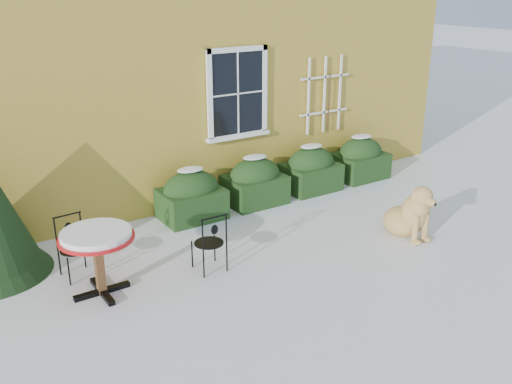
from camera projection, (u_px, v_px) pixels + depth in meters
ground at (295, 272)px, 8.04m from camera, size 80.00×80.00×0.00m
house at (104, 12)px, 12.39m from camera, size 12.40×8.40×6.40m
hedge_row at (284, 176)px, 10.74m from camera, size 4.95×0.80×0.91m
bistro_table at (97, 242)px, 7.24m from camera, size 0.97×0.97×0.90m
patio_chair_near at (210, 242)px, 7.95m from camera, size 0.42×0.42×0.88m
patio_chair_far at (74, 247)px, 7.82m from camera, size 0.42×0.42×0.87m
dog at (410, 215)px, 9.02m from camera, size 0.63×1.05×0.94m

